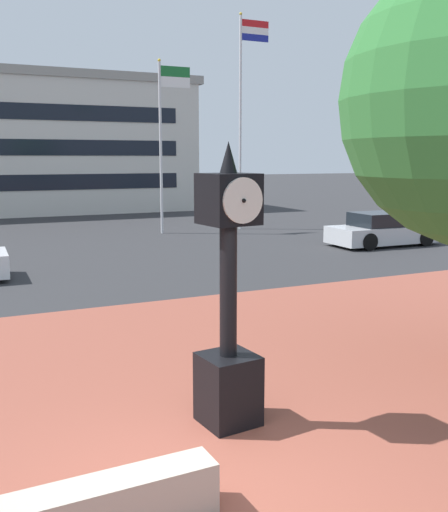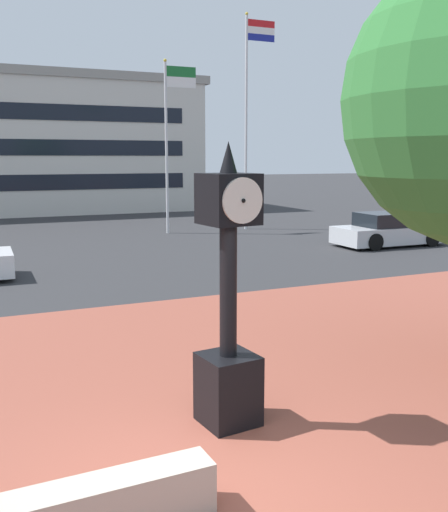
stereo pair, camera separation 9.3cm
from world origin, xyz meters
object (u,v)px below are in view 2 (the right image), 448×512
car_street_mid (388,231)px  flagpole_primary (170,133)px  street_clock (228,312)px  flagpole_secondary (249,107)px

car_street_mid → flagpole_primary: (-6.43, 7.07, 3.87)m
street_clock → car_street_mid: (11.98, 11.44, -0.90)m
flagpole_primary → flagpole_secondary: size_ratio=0.77×
car_street_mid → flagpole_secondary: flagpole_secondary is taller
street_clock → flagpole_primary: flagpole_primary is taller
car_street_mid → flagpole_secondary: (-2.55, 7.07, 5.10)m
flagpole_secondary → street_clock: bearing=-117.0°
street_clock → flagpole_primary: bearing=66.8°
car_street_mid → flagpole_primary: size_ratio=0.57×
street_clock → flagpole_primary: (5.55, 18.51, 2.98)m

